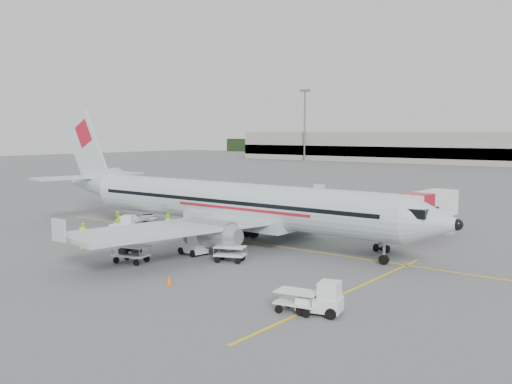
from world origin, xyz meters
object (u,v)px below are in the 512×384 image
tug_fore (320,298)px  jet_bridge (416,218)px  aircraft (232,175)px  tug_aft (123,225)px  belt_loader (142,220)px  tug_mid (193,244)px

tug_fore → jet_bridge: bearing=84.5°
aircraft → jet_bridge: (11.66, 8.93, -3.41)m
aircraft → tug_aft: bearing=-162.0°
tug_aft → belt_loader: bearing=1.6°
aircraft → tug_aft: (-9.64, -3.09, -4.53)m
aircraft → tug_fore: size_ratio=18.45×
aircraft → tug_aft: aircraft is taller
aircraft → tug_fore: 19.54m
tug_fore → aircraft: bearing=127.6°
tug_mid → jet_bridge: bearing=61.8°
tug_fore → tug_aft: (-24.77, 8.41, 0.00)m
tug_fore → tug_aft: size_ratio=1.00×
jet_bridge → belt_loader: jet_bridge is taller
aircraft → jet_bridge: size_ratio=2.62×
aircraft → tug_fore: aircraft is taller
tug_fore → tug_mid: size_ratio=1.03×
belt_loader → tug_aft: size_ratio=2.16×
aircraft → tug_mid: bearing=-79.8°
belt_loader → tug_aft: (-1.53, -0.83, -0.42)m
tug_aft → tug_fore: bearing=-45.7°
tug_fore → tug_mid: bearing=141.7°
belt_loader → tug_aft: bearing=-126.6°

